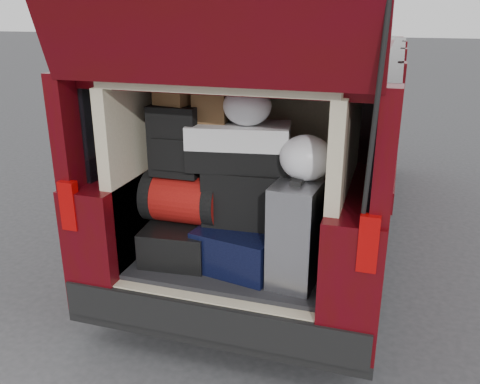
{
  "coord_description": "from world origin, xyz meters",
  "views": [
    {
      "loc": [
        0.93,
        -2.69,
        2.11
      ],
      "look_at": [
        0.03,
        0.2,
        1.02
      ],
      "focal_mm": 38.0,
      "sensor_mm": 36.0,
      "label": 1
    }
  ],
  "objects_px": {
    "silver_roller": "(297,232)",
    "red_duffel": "(184,198)",
    "black_hardshell": "(183,237)",
    "black_soft_case": "(245,196)",
    "twotone_duffel": "(239,146)",
    "navy_hardshell": "(246,242)",
    "backpack": "(176,141)"
  },
  "relations": [
    {
      "from": "navy_hardshell",
      "to": "red_duffel",
      "type": "distance_m",
      "value": 0.5
    },
    {
      "from": "navy_hardshell",
      "to": "silver_roller",
      "type": "xyz_separation_m",
      "value": [
        0.36,
        -0.13,
        0.18
      ]
    },
    {
      "from": "black_hardshell",
      "to": "black_soft_case",
      "type": "distance_m",
      "value": 0.54
    },
    {
      "from": "silver_roller",
      "to": "red_duffel",
      "type": "xyz_separation_m",
      "value": [
        -0.78,
        0.12,
        0.08
      ]
    },
    {
      "from": "silver_roller",
      "to": "black_soft_case",
      "type": "bearing_deg",
      "value": 162.85
    },
    {
      "from": "backpack",
      "to": "black_soft_case",
      "type": "bearing_deg",
      "value": 5.6
    },
    {
      "from": "black_soft_case",
      "to": "twotone_duffel",
      "type": "relative_size",
      "value": 0.8
    },
    {
      "from": "twotone_duffel",
      "to": "silver_roller",
      "type": "bearing_deg",
      "value": -32.07
    },
    {
      "from": "black_soft_case",
      "to": "black_hardshell",
      "type": "bearing_deg",
      "value": -178.09
    },
    {
      "from": "silver_roller",
      "to": "red_duffel",
      "type": "bearing_deg",
      "value": 176.57
    },
    {
      "from": "backpack",
      "to": "navy_hardshell",
      "type": "bearing_deg",
      "value": 2.85
    },
    {
      "from": "black_hardshell",
      "to": "backpack",
      "type": "xyz_separation_m",
      "value": [
        -0.02,
        -0.01,
        0.67
      ]
    },
    {
      "from": "black_hardshell",
      "to": "navy_hardshell",
      "type": "bearing_deg",
      "value": -2.74
    },
    {
      "from": "red_duffel",
      "to": "twotone_duffel",
      "type": "bearing_deg",
      "value": 9.19
    },
    {
      "from": "navy_hardshell",
      "to": "red_duffel",
      "type": "xyz_separation_m",
      "value": [
        -0.42,
        -0.01,
        0.27
      ]
    },
    {
      "from": "backpack",
      "to": "red_duffel",
      "type": "bearing_deg",
      "value": 25.56
    },
    {
      "from": "backpack",
      "to": "twotone_duffel",
      "type": "xyz_separation_m",
      "value": [
        0.39,
        0.07,
        -0.02
      ]
    },
    {
      "from": "silver_roller",
      "to": "twotone_duffel",
      "type": "distance_m",
      "value": 0.64
    },
    {
      "from": "black_hardshell",
      "to": "backpack",
      "type": "height_order",
      "value": "backpack"
    },
    {
      "from": "black_hardshell",
      "to": "silver_roller",
      "type": "height_order",
      "value": "silver_roller"
    },
    {
      "from": "red_duffel",
      "to": "twotone_duffel",
      "type": "height_order",
      "value": "twotone_duffel"
    },
    {
      "from": "black_hardshell",
      "to": "navy_hardshell",
      "type": "distance_m",
      "value": 0.44
    },
    {
      "from": "backpack",
      "to": "twotone_duffel",
      "type": "bearing_deg",
      "value": 9.62
    },
    {
      "from": "twotone_duffel",
      "to": "black_soft_case",
      "type": "bearing_deg",
      "value": -35.73
    },
    {
      "from": "red_duffel",
      "to": "black_soft_case",
      "type": "distance_m",
      "value": 0.41
    },
    {
      "from": "black_hardshell",
      "to": "twotone_duffel",
      "type": "xyz_separation_m",
      "value": [
        0.38,
        0.06,
        0.64
      ]
    },
    {
      "from": "silver_roller",
      "to": "black_soft_case",
      "type": "xyz_separation_m",
      "value": [
        -0.37,
        0.15,
        0.13
      ]
    },
    {
      "from": "navy_hardshell",
      "to": "red_duffel",
      "type": "height_order",
      "value": "red_duffel"
    },
    {
      "from": "black_hardshell",
      "to": "red_duffel",
      "type": "height_order",
      "value": "red_duffel"
    },
    {
      "from": "black_hardshell",
      "to": "twotone_duffel",
      "type": "bearing_deg",
      "value": 4.1
    },
    {
      "from": "black_hardshell",
      "to": "black_soft_case",
      "type": "xyz_separation_m",
      "value": [
        0.42,
        0.04,
        0.33
      ]
    },
    {
      "from": "black_hardshell",
      "to": "backpack",
      "type": "distance_m",
      "value": 0.67
    }
  ]
}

